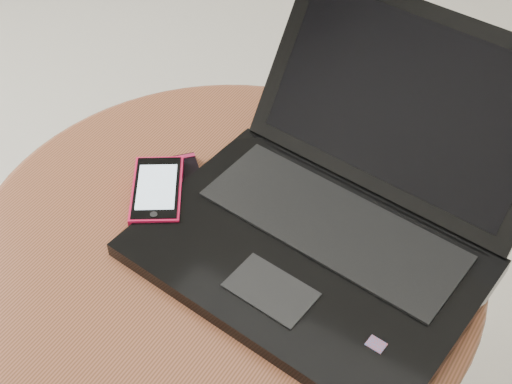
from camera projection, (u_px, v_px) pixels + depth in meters
The scene contains 4 objects.
table at pixel (227, 290), 1.01m from camera, with size 0.66×0.66×0.53m.
laptop at pixel (336, 211), 0.90m from camera, with size 0.44×0.45×0.23m.
phone_black at pixel (180, 190), 0.98m from camera, with size 0.14×0.13×0.01m.
phone_pink at pixel (157, 190), 0.96m from camera, with size 0.12×0.14×0.01m.
Camera 1 is at (0.27, -0.58, 1.22)m, focal length 51.04 mm.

